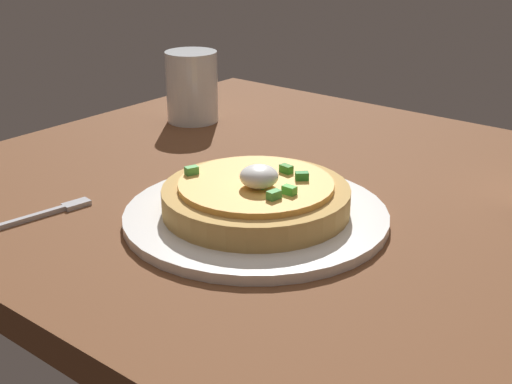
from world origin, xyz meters
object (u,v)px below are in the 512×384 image
cup_near (192,91)px  fork (44,214)px  plate (256,215)px  pizza (256,196)px

cup_near → fork: 35.94cm
plate → pizza: size_ratio=1.42×
plate → cup_near: 35.93cm
cup_near → fork: bearing=-70.9°
cup_near → fork: (11.66, -33.74, -4.17)cm
plate → cup_near: (-28.78, 21.16, 3.92)cm
plate → pizza: 2.05cm
fork → plate: bearing=-44.7°
plate → fork: size_ratio=2.13×
plate → cup_near: cup_near is taller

